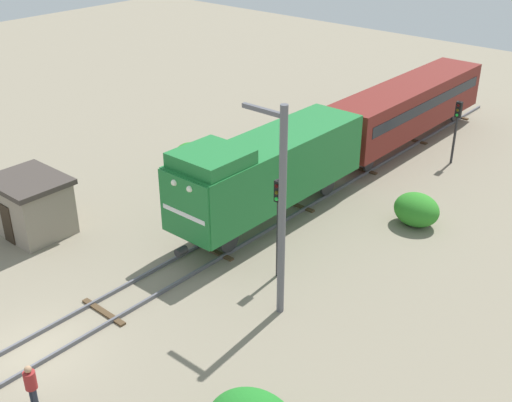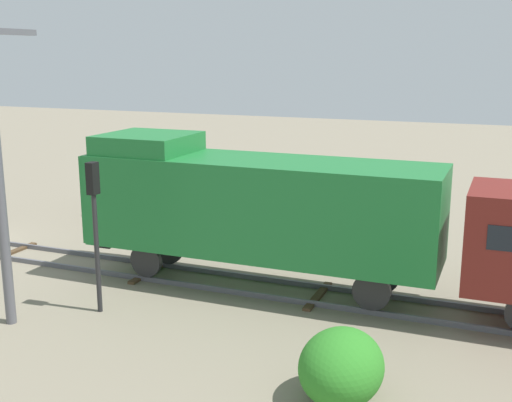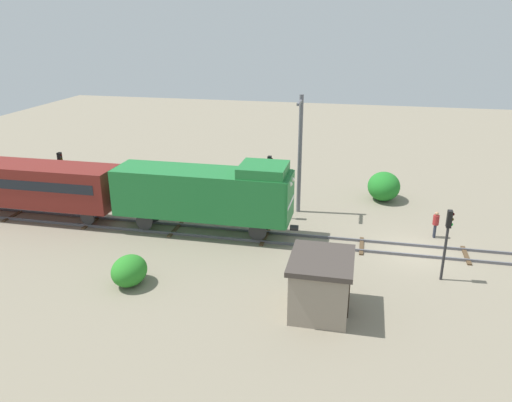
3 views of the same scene
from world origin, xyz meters
The scene contains 5 objects.
locomotive centered at (0.00, 12.69, 2.77)m, with size 2.90×11.60×4.60m.
traffic_signal_mid centered at (3.40, 9.29, 3.03)m, with size 0.32×0.34×4.37m.
relay_hut centered at (-7.50, 4.78, 1.39)m, with size 3.50×2.90×2.74m.
bush_near centered at (-7.13, 14.59, 0.78)m, with size 2.14×1.75×1.56m, color #298026.
bush_mid centered at (5.60, 17.01, 0.80)m, with size 2.20×1.80×1.60m, color #2E8226.
Camera 2 is at (17.83, 19.98, 7.29)m, focal length 45.00 mm.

